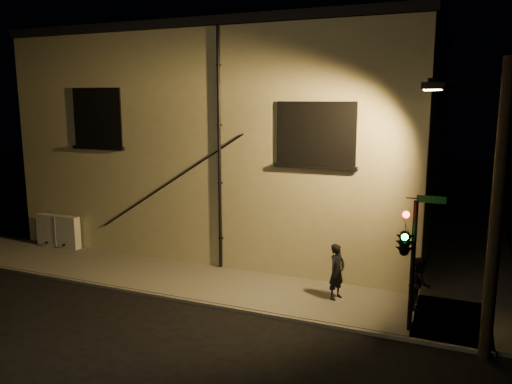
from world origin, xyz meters
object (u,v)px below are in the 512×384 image
at_px(pedestrian_a, 337,272).
at_px(traffic_signal, 405,241).
at_px(utility_cabinet, 58,231).
at_px(pedestrian_b, 419,283).
at_px(streetlamp_pole, 492,204).

bearing_deg(pedestrian_a, traffic_signal, -102.43).
bearing_deg(traffic_signal, utility_cabinet, 170.06).
relative_size(utility_cabinet, pedestrian_b, 1.33).
height_order(pedestrian_a, traffic_signal, traffic_signal).
relative_size(pedestrian_b, traffic_signal, 0.42).
distance_m(pedestrian_b, streetlamp_pole, 3.84).
relative_size(pedestrian_a, pedestrian_b, 1.12).
distance_m(pedestrian_a, pedestrian_b, 2.35).
distance_m(pedestrian_a, streetlamp_pole, 5.15).
bearing_deg(pedestrian_a, pedestrian_b, -62.44).
height_order(utility_cabinet, streetlamp_pole, streetlamp_pole).
relative_size(utility_cabinet, traffic_signal, 0.56).
xyz_separation_m(pedestrian_a, streetlamp_pole, (3.95, -1.83, 2.75)).
relative_size(utility_cabinet, streetlamp_pole, 0.29).
bearing_deg(utility_cabinet, pedestrian_b, -3.16).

